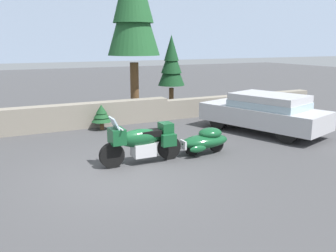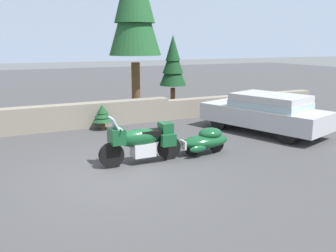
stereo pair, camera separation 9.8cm
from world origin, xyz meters
The scene contains 7 objects.
ground_plane centered at (0.00, 0.00, 0.00)m, with size 80.00×80.00×0.00m, color #424244.
stone_guard_wall centered at (-0.35, 5.58, 0.43)m, with size 24.00×0.60×0.93m.
touring_motorcycle centered at (0.89, 0.62, 0.62)m, with size 2.31×0.76×1.33m.
car_shaped_trailer centered at (2.88, 0.60, 0.41)m, with size 2.20×0.79×0.76m.
sedan_at_right_edge centered at (6.19, 1.86, 0.77)m, with size 3.10×4.84×1.41m.
pine_tree_secondary centered at (5.43, 7.74, 2.23)m, with size 1.29×1.29×3.56m.
pine_sapling_near centered at (1.07, 4.92, 0.59)m, with size 0.76×0.76×0.95m.
Camera 1 is at (-2.69, -8.12, 3.17)m, focal length 39.15 mm.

